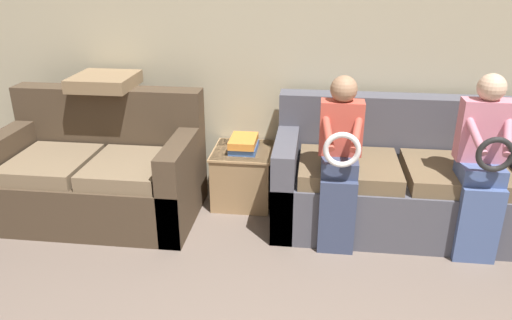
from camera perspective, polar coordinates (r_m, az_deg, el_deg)
wall_back at (r=4.04m, az=7.42°, el=13.26°), size 6.63×0.06×2.55m
couch_main at (r=3.89m, az=15.84°, el=-2.43°), size 1.83×0.87×0.91m
couch_side at (r=4.07m, az=-17.39°, el=-1.53°), size 1.52×0.89×0.94m
child_left_seated at (r=3.38m, az=9.57°, el=0.42°), size 0.29×0.38×1.19m
child_right_seated at (r=3.55m, az=24.50°, el=-0.10°), size 0.32×0.38×1.22m
side_shelf at (r=4.09m, az=-1.46°, el=-1.70°), size 0.48×0.51×0.46m
book_stack at (r=3.97m, az=-1.43°, el=1.85°), size 0.21×0.30×0.11m
throw_pillow at (r=4.12m, az=-16.95°, el=8.60°), size 0.46×0.46×0.10m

